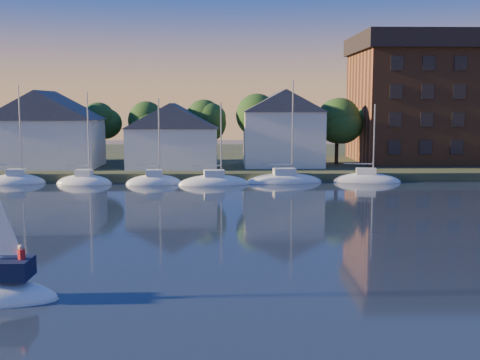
{
  "coord_description": "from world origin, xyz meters",
  "views": [
    {
      "loc": [
        0.56,
        -18.58,
        9.1
      ],
      "look_at": [
        1.56,
        22.0,
        3.88
      ],
      "focal_mm": 45.0,
      "sensor_mm": 36.0,
      "label": 1
    }
  ],
  "objects_px": {
    "clubhouse_west": "(46,128)",
    "condo_block": "(465,98)",
    "clubhouse_centre": "(173,135)",
    "clubhouse_east": "(283,127)"
  },
  "relations": [
    {
      "from": "clubhouse_west",
      "to": "condo_block",
      "type": "relative_size",
      "value": 0.44
    },
    {
      "from": "clubhouse_centre",
      "to": "condo_block",
      "type": "xyz_separation_m",
      "value": [
        40.0,
        7.95,
        4.66
      ]
    },
    {
      "from": "clubhouse_west",
      "to": "condo_block",
      "type": "distance_m",
      "value": 56.56
    },
    {
      "from": "clubhouse_west",
      "to": "clubhouse_centre",
      "type": "distance_m",
      "value": 16.05
    },
    {
      "from": "clubhouse_centre",
      "to": "clubhouse_west",
      "type": "bearing_deg",
      "value": 176.42
    },
    {
      "from": "clubhouse_east",
      "to": "condo_block",
      "type": "bearing_deg",
      "value": 12.89
    },
    {
      "from": "clubhouse_west",
      "to": "condo_block",
      "type": "xyz_separation_m",
      "value": [
        56.0,
        6.95,
        3.86
      ]
    },
    {
      "from": "clubhouse_east",
      "to": "condo_block",
      "type": "distance_m",
      "value": 26.94
    },
    {
      "from": "clubhouse_west",
      "to": "clubhouse_east",
      "type": "xyz_separation_m",
      "value": [
        30.0,
        1.0,
        0.07
      ]
    },
    {
      "from": "clubhouse_centre",
      "to": "condo_block",
      "type": "bearing_deg",
      "value": 11.24
    }
  ]
}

